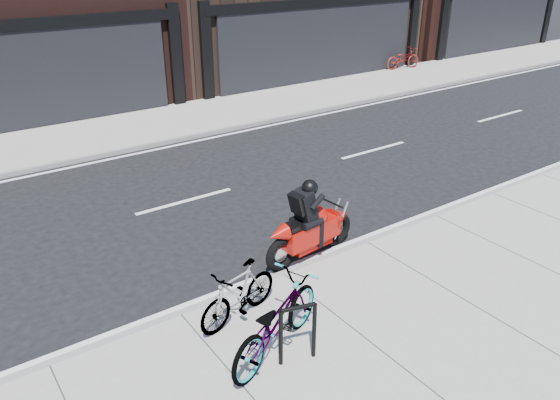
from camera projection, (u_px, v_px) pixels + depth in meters
ground at (228, 236)px, 11.17m from camera, size 120.00×120.00×0.00m
sidewalk_near at (411, 378)px, 7.44m from camera, size 60.00×6.00×0.13m
sidewalk_far at (103, 134)px, 16.89m from camera, size 60.00×3.50×0.13m
bike_rack at (298, 328)px, 7.45m from camera, size 0.53×0.20×0.92m
bicycle_front at (276, 320)px, 7.61m from camera, size 2.18×1.47×1.09m
bicycle_rear at (238, 293)px, 8.32m from camera, size 1.62×0.80×0.94m
motorcycle at (314, 225)px, 10.22m from camera, size 2.16×0.60×1.62m
bicycle_far at (403, 58)px, 25.07m from camera, size 1.85×0.87×0.93m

